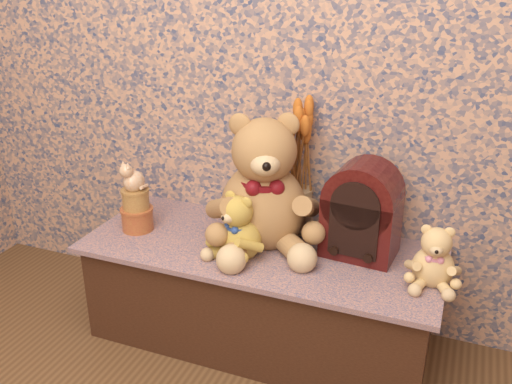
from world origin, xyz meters
TOP-DOWN VIEW (x-y plane):
  - display_shelf at (0.00, 1.23)m, footprint 1.34×0.55m
  - teddy_large at (-0.01, 1.28)m, footprint 0.60×0.64m
  - teddy_medium at (-0.05, 1.14)m, footprint 0.29×0.31m
  - teddy_small at (0.62, 1.20)m, footprint 0.20×0.23m
  - cathedral_radio at (0.35, 1.32)m, footprint 0.27×0.21m
  - ceramic_vase at (0.09, 1.41)m, footprint 0.14×0.14m
  - dried_stalks at (0.09, 1.41)m, footprint 0.23×0.23m
  - biscuit_tin_lower at (-0.51, 1.19)m, footprint 0.13×0.13m
  - biscuit_tin_upper at (-0.51, 1.19)m, footprint 0.12×0.12m
  - cat_figurine at (-0.51, 1.19)m, footprint 0.12×0.13m

SIDE VIEW (x-z plane):
  - display_shelf at x=0.00m, z-range 0.00..0.41m
  - biscuit_tin_lower at x=-0.51m, z-range 0.41..0.50m
  - ceramic_vase at x=0.09m, z-range 0.41..0.59m
  - teddy_small at x=0.62m, z-range 0.41..0.64m
  - biscuit_tin_upper at x=-0.51m, z-range 0.50..0.58m
  - teddy_medium at x=-0.05m, z-range 0.41..0.67m
  - cathedral_radio at x=0.35m, z-range 0.41..0.76m
  - cat_figurine at x=-0.51m, z-range 0.58..0.70m
  - teddy_large at x=-0.01m, z-range 0.41..0.95m
  - dried_stalks at x=0.09m, z-range 0.59..0.96m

